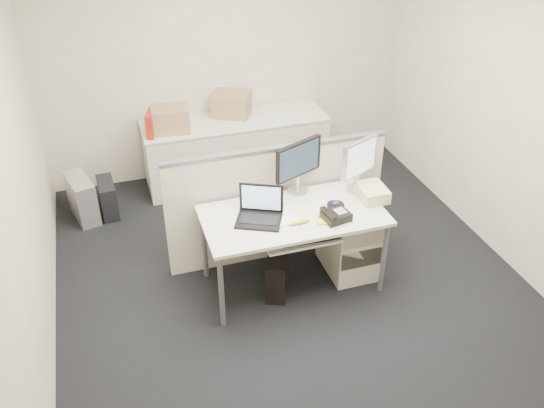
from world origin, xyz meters
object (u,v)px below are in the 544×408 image
object	(u,v)px
monitor_main	(298,168)
laptop	(259,207)
desk_phone	(336,216)
desk	(293,220)

from	to	relation	value
monitor_main	laptop	world-z (taller)	monitor_main
laptop	desk_phone	xyz separation A→B (m)	(0.60, -0.16, -0.10)
desk	laptop	xyz separation A→B (m)	(-0.30, -0.02, 0.20)
laptop	desk_phone	bearing A→B (deg)	10.42
desk_phone	desk	bearing A→B (deg)	139.14
laptop	monitor_main	bearing A→B (deg)	62.43
monitor_main	desk_phone	world-z (taller)	monitor_main
laptop	desk_phone	size ratio (longest dim) A/B	1.70
desk_phone	laptop	bearing A→B (deg)	155.18
laptop	desk	bearing A→B (deg)	29.17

